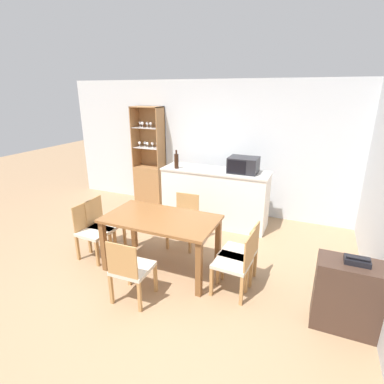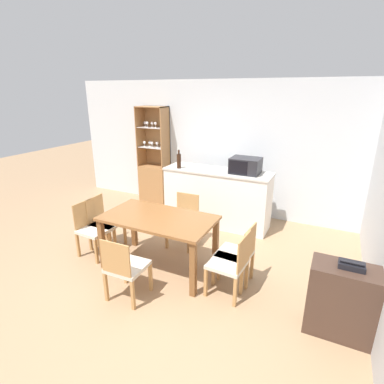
{
  "view_description": "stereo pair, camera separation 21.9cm",
  "coord_description": "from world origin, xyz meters",
  "px_view_note": "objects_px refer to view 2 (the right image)",
  "views": [
    {
      "loc": [
        1.79,
        -2.95,
        2.36
      ],
      "look_at": [
        0.07,
        1.07,
        0.86
      ],
      "focal_mm": 28.0,
      "sensor_mm": 36.0,
      "label": 1
    },
    {
      "loc": [
        1.99,
        -2.86,
        2.36
      ],
      "look_at": [
        0.07,
        1.07,
        0.86
      ],
      "focal_mm": 28.0,
      "sensor_mm": 36.0,
      "label": 2
    }
  ],
  "objects_px": {
    "dining_chair_head_near": "(125,267)",
    "microwave": "(245,166)",
    "telephone": "(352,265)",
    "dining_chair_side_right_near": "(230,264)",
    "dining_chair_side_left_near": "(93,229)",
    "wine_bottle": "(179,161)",
    "dining_chair_side_left_far": "(104,222)",
    "dining_chair_head_far": "(184,220)",
    "dining_chair_side_right_far": "(237,254)",
    "side_cabinet": "(341,300)",
    "display_cabinet": "(155,175)",
    "dining_table": "(158,224)"
  },
  "relations": [
    {
      "from": "dining_table",
      "to": "dining_chair_side_right_near",
      "type": "bearing_deg",
      "value": -6.77
    },
    {
      "from": "side_cabinet",
      "to": "display_cabinet",
      "type": "bearing_deg",
      "value": 146.97
    },
    {
      "from": "dining_table",
      "to": "dining_chair_side_right_far",
      "type": "xyz_separation_m",
      "value": [
        1.07,
        0.12,
        -0.24
      ]
    },
    {
      "from": "microwave",
      "to": "side_cabinet",
      "type": "bearing_deg",
      "value": -50.77
    },
    {
      "from": "dining_chair_side_right_near",
      "to": "dining_chair_head_near",
      "type": "xyz_separation_m",
      "value": [
        -1.07,
        -0.61,
        0.0
      ]
    },
    {
      "from": "dining_table",
      "to": "telephone",
      "type": "relative_size",
      "value": 6.44
    },
    {
      "from": "dining_chair_head_near",
      "to": "telephone",
      "type": "bearing_deg",
      "value": 10.94
    },
    {
      "from": "dining_chair_side_right_far",
      "to": "display_cabinet",
      "type": "bearing_deg",
      "value": 55.12
    },
    {
      "from": "dining_chair_head_far",
      "to": "dining_chair_head_near",
      "type": "relative_size",
      "value": 1.0
    },
    {
      "from": "dining_chair_head_near",
      "to": "microwave",
      "type": "xyz_separation_m",
      "value": [
        0.66,
        2.47,
        0.73
      ]
    },
    {
      "from": "microwave",
      "to": "dining_chair_head_near",
      "type": "bearing_deg",
      "value": -104.9
    },
    {
      "from": "wine_bottle",
      "to": "side_cabinet",
      "type": "relative_size",
      "value": 0.44
    },
    {
      "from": "dining_chair_side_right_far",
      "to": "telephone",
      "type": "distance_m",
      "value": 1.32
    },
    {
      "from": "dining_chair_side_left_far",
      "to": "dining_chair_side_left_near",
      "type": "xyz_separation_m",
      "value": [
        0.0,
        -0.24,
        0.0
      ]
    },
    {
      "from": "telephone",
      "to": "display_cabinet",
      "type": "bearing_deg",
      "value": 147.26
    },
    {
      "from": "dining_chair_side_right_near",
      "to": "side_cabinet",
      "type": "xyz_separation_m",
      "value": [
        1.18,
        -0.09,
        -0.04
      ]
    },
    {
      "from": "wine_bottle",
      "to": "microwave",
      "type": "bearing_deg",
      "value": 9.43
    },
    {
      "from": "dining_chair_side_left_far",
      "to": "microwave",
      "type": "xyz_separation_m",
      "value": [
        1.73,
        1.61,
        0.73
      ]
    },
    {
      "from": "dining_chair_side_right_near",
      "to": "dining_chair_head_near",
      "type": "bearing_deg",
      "value": 123.22
    },
    {
      "from": "dining_chair_side_right_far",
      "to": "side_cabinet",
      "type": "height_order",
      "value": "dining_chair_side_right_far"
    },
    {
      "from": "dining_table",
      "to": "microwave",
      "type": "relative_size",
      "value": 3.05
    },
    {
      "from": "dining_table",
      "to": "dining_chair_head_far",
      "type": "relative_size",
      "value": 1.85
    },
    {
      "from": "dining_chair_side_left_near",
      "to": "wine_bottle",
      "type": "height_order",
      "value": "wine_bottle"
    },
    {
      "from": "dining_chair_side_left_near",
      "to": "dining_chair_side_left_far",
      "type": "bearing_deg",
      "value": -176.57
    },
    {
      "from": "wine_bottle",
      "to": "telephone",
      "type": "distance_m",
      "value": 3.33
    },
    {
      "from": "dining_chair_side_right_far",
      "to": "wine_bottle",
      "type": "relative_size",
      "value": 2.43
    },
    {
      "from": "display_cabinet",
      "to": "wine_bottle",
      "type": "bearing_deg",
      "value": -34.67
    },
    {
      "from": "dining_chair_side_left_far",
      "to": "side_cabinet",
      "type": "xyz_separation_m",
      "value": [
        3.32,
        -0.34,
        -0.04
      ]
    },
    {
      "from": "dining_chair_head_near",
      "to": "dining_chair_head_far",
      "type": "bearing_deg",
      "value": 88.24
    },
    {
      "from": "dining_table",
      "to": "microwave",
      "type": "bearing_deg",
      "value": 69.22
    },
    {
      "from": "side_cabinet",
      "to": "microwave",
      "type": "bearing_deg",
      "value": 129.23
    },
    {
      "from": "dining_chair_side_left_far",
      "to": "wine_bottle",
      "type": "bearing_deg",
      "value": 155.23
    },
    {
      "from": "dining_chair_head_near",
      "to": "wine_bottle",
      "type": "relative_size",
      "value": 2.43
    },
    {
      "from": "dining_chair_side_right_near",
      "to": "microwave",
      "type": "xyz_separation_m",
      "value": [
        -0.41,
        1.86,
        0.73
      ]
    },
    {
      "from": "dining_chair_head_far",
      "to": "side_cabinet",
      "type": "distance_m",
      "value": 2.45
    },
    {
      "from": "dining_chair_head_near",
      "to": "wine_bottle",
      "type": "xyz_separation_m",
      "value": [
        -0.51,
        2.27,
        0.74
      ]
    },
    {
      "from": "dining_table",
      "to": "dining_chair_side_left_far",
      "type": "distance_m",
      "value": 1.1
    },
    {
      "from": "dining_chair_side_left_near",
      "to": "wine_bottle",
      "type": "relative_size",
      "value": 2.43
    },
    {
      "from": "dining_chair_side_right_far",
      "to": "dining_chair_head_near",
      "type": "xyz_separation_m",
      "value": [
        -1.07,
        -0.85,
        0.0
      ]
    },
    {
      "from": "dining_chair_head_far",
      "to": "telephone",
      "type": "distance_m",
      "value": 2.51
    },
    {
      "from": "dining_chair_head_far",
      "to": "wine_bottle",
      "type": "distance_m",
      "value": 1.21
    },
    {
      "from": "display_cabinet",
      "to": "dining_chair_side_left_far",
      "type": "distance_m",
      "value": 2.14
    },
    {
      "from": "display_cabinet",
      "to": "dining_chair_side_left_near",
      "type": "distance_m",
      "value": 2.38
    },
    {
      "from": "dining_chair_side_left_near",
      "to": "side_cabinet",
      "type": "bearing_deg",
      "value": 91.77
    },
    {
      "from": "dining_chair_side_right_near",
      "to": "telephone",
      "type": "xyz_separation_m",
      "value": [
        1.22,
        -0.09,
        0.37
      ]
    },
    {
      "from": "dining_chair_side_right_far",
      "to": "microwave",
      "type": "bearing_deg",
      "value": 18.7
    },
    {
      "from": "microwave",
      "to": "telephone",
      "type": "xyz_separation_m",
      "value": [
        1.63,
        -1.95,
        -0.36
      ]
    },
    {
      "from": "dining_chair_side_left_near",
      "to": "dining_chair_side_right_far",
      "type": "bearing_deg",
      "value": 99.91
    },
    {
      "from": "dining_chair_side_left_near",
      "to": "microwave",
      "type": "xyz_separation_m",
      "value": [
        1.73,
        1.86,
        0.73
      ]
    },
    {
      "from": "dining_chair_side_right_far",
      "to": "telephone",
      "type": "xyz_separation_m",
      "value": [
        1.22,
        -0.33,
        0.37
      ]
    }
  ]
}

